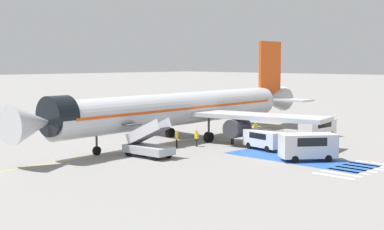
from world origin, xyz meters
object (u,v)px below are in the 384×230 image
at_px(service_van_2, 265,138).
at_px(airliner, 183,108).
at_px(baggage_cart, 273,133).
at_px(ground_crew_2, 177,137).
at_px(fuel_tanker, 106,109).
at_px(boarding_stairs_forward, 148,147).
at_px(ground_crew_3, 255,129).
at_px(service_van_1, 318,127).
at_px(ground_crew_1, 197,137).
at_px(service_van_0, 308,145).
at_px(ground_crew_0, 232,135).

bearing_deg(service_van_2, airliner, 107.29).
height_order(service_van_2, baggage_cart, service_van_2).
bearing_deg(ground_crew_2, fuel_tanker, -170.71).
relative_size(boarding_stairs_forward, ground_crew_3, 2.92).
xyz_separation_m(service_van_1, ground_crew_3, (-5.54, 4.70, -0.16)).
bearing_deg(service_van_1, fuel_tanker, -167.61).
relative_size(ground_crew_1, ground_crew_2, 0.92).
height_order(service_van_0, service_van_2, service_van_0).
bearing_deg(service_van_1, boarding_stairs_forward, -98.78).
distance_m(fuel_tanker, ground_crew_1, 28.69).
height_order(boarding_stairs_forward, fuel_tanker, boarding_stairs_forward).
bearing_deg(baggage_cart, ground_crew_1, -27.21).
distance_m(baggage_cart, ground_crew_0, 9.01).
bearing_deg(airliner, ground_crew_0, -166.44).
bearing_deg(service_van_1, baggage_cart, -156.95).
xyz_separation_m(fuel_tanker, ground_crew_3, (0.20, -28.01, -0.60)).
height_order(airliner, service_van_1, airliner).
distance_m(ground_crew_1, ground_crew_3, 9.00).
height_order(fuel_tanker, baggage_cart, fuel_tanker).
relative_size(fuel_tanker, ground_crew_1, 5.89).
xyz_separation_m(ground_crew_0, ground_crew_3, (5.22, 0.97, 0.11)).
height_order(service_van_2, ground_crew_3, service_van_2).
height_order(ground_crew_2, ground_crew_3, ground_crew_2).
bearing_deg(baggage_cart, ground_crew_3, -21.17).
distance_m(service_van_1, baggage_cart, 5.39).
bearing_deg(ground_crew_1, service_van_1, 77.43).
height_order(airliner, boarding_stairs_forward, airliner).
relative_size(service_van_1, ground_crew_2, 2.74).
height_order(fuel_tanker, service_van_2, fuel_tanker).
height_order(service_van_0, baggage_cart, service_van_0).
distance_m(airliner, service_van_0, 16.61).
bearing_deg(service_van_0, boarding_stairs_forward, -105.64).
height_order(service_van_2, ground_crew_1, service_van_2).
xyz_separation_m(service_van_1, ground_crew_0, (-10.76, 3.73, -0.26)).
bearing_deg(service_van_2, ground_crew_1, 128.04).
bearing_deg(boarding_stairs_forward, service_van_2, -29.37).
xyz_separation_m(airliner, service_van_1, (12.53, -9.33, -2.37)).
bearing_deg(service_van_0, ground_crew_2, -129.08).
distance_m(baggage_cart, ground_crew_3, 3.77).
relative_size(airliner, ground_crew_0, 25.37).
bearing_deg(ground_crew_2, boarding_stairs_forward, -39.55).
height_order(airliner, ground_crew_3, airliner).
xyz_separation_m(airliner, service_van_0, (-0.77, -16.45, -2.17)).
xyz_separation_m(service_van_2, ground_crew_3, (5.62, 5.48, -0.08)).
bearing_deg(service_van_0, ground_crew_3, -176.09).
distance_m(airliner, service_van_2, 10.50).
bearing_deg(ground_crew_0, ground_crew_3, 62.65).
xyz_separation_m(service_van_2, baggage_cart, (9.29, 5.75, -0.89)).
xyz_separation_m(airliner, baggage_cart, (10.66, -4.37, -3.33)).
relative_size(service_van_0, ground_crew_2, 2.79).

